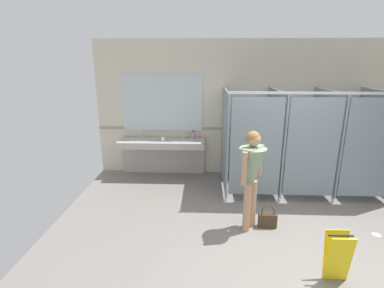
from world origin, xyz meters
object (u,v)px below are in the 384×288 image
wet_floor_sign (338,257)px  person_standing (252,170)px  soap_dispenser (193,135)px  handbag (267,220)px  paper_cup (163,139)px

wet_floor_sign → person_standing: bearing=128.5°
person_standing → soap_dispenser: size_ratio=8.53×
handbag → soap_dispenser: size_ratio=2.01×
soap_dispenser → wet_floor_sign: 3.83m
person_standing → handbag: size_ratio=4.24×
handbag → wet_floor_sign: size_ratio=0.60×
paper_cup → wet_floor_sign: (2.46, -3.08, -0.58)m
handbag → paper_cup: 2.83m
handbag → wet_floor_sign: bearing=-63.3°
person_standing → handbag: person_standing is taller
soap_dispenser → wet_floor_sign: (1.81, -3.32, -0.61)m
handbag → wet_floor_sign: (0.56, -1.12, 0.19)m
person_standing → paper_cup: 2.56m
soap_dispenser → person_standing: bearing=-67.0°
paper_cup → soap_dispenser: bearing=20.4°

